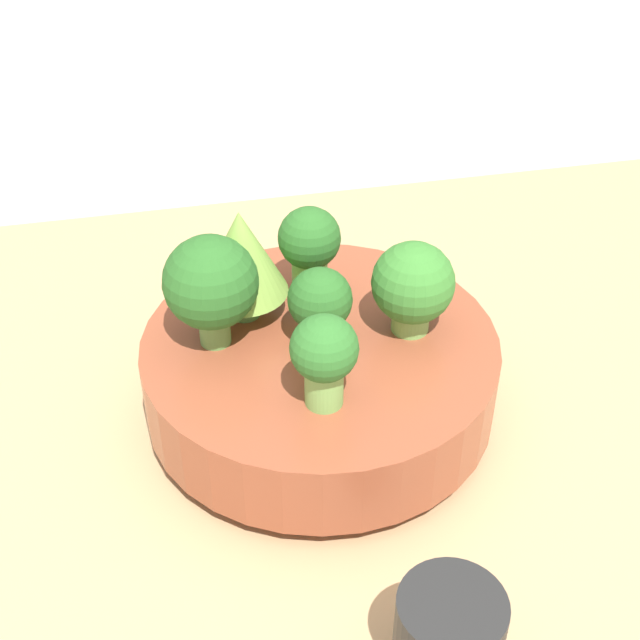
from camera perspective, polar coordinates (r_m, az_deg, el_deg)
name	(u,v)px	position (r m, az deg, el deg)	size (l,w,h in m)	color
ground_plane	(289,487)	(0.74, -1.98, -10.62)	(6.00, 6.00, 0.00)	#ADA89E
table	(289,467)	(0.73, -2.02, -9.37)	(1.16, 0.78, 0.05)	tan
bowl	(320,373)	(0.71, 0.00, -3.39)	(0.28, 0.28, 0.08)	brown
broccoli_floret_front	(324,355)	(0.61, 0.27, -2.25)	(0.05, 0.05, 0.07)	#7AB256
broccoli_floret_right	(413,285)	(0.68, 5.97, 2.23)	(0.06, 0.06, 0.08)	#7AB256
broccoli_floret_center	(320,301)	(0.66, 0.00, 1.20)	(0.05, 0.05, 0.06)	#7AB256
broccoli_floret_left	(211,284)	(0.66, -7.00, 2.28)	(0.07, 0.07, 0.09)	#609347
broccoli_floret_back	(309,245)	(0.71, -0.68, 4.79)	(0.05, 0.05, 0.08)	#7AB256
romanesco_piece_far	(241,255)	(0.68, -5.07, 4.19)	(0.07, 0.07, 0.09)	#609347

